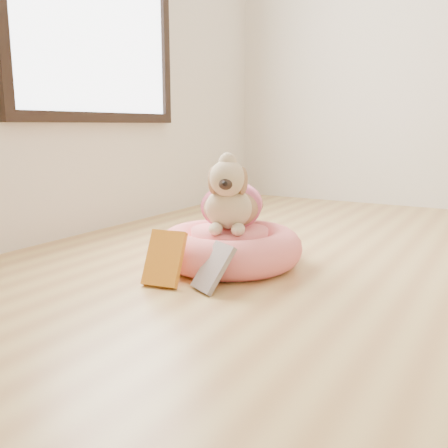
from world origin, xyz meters
The scene contains 5 objects.
floor centered at (0.00, 0.00, 0.00)m, with size 4.50×4.50×0.00m, color tan.
pet_bed centered at (-0.93, 0.09, 0.08)m, with size 0.66×0.66×0.17m.
dog centered at (-0.93, 0.11, 0.34)m, with size 0.33×0.48×0.35m, color brown, non-canonical shape.
book_yellow centered at (-1.01, -0.29, 0.11)m, with size 0.15×0.03×0.23m, color gold.
book_white centered at (-0.81, -0.25, 0.09)m, with size 0.13×0.02×0.20m, color white.
Camera 1 is at (0.16, -1.82, 0.63)m, focal length 40.00 mm.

